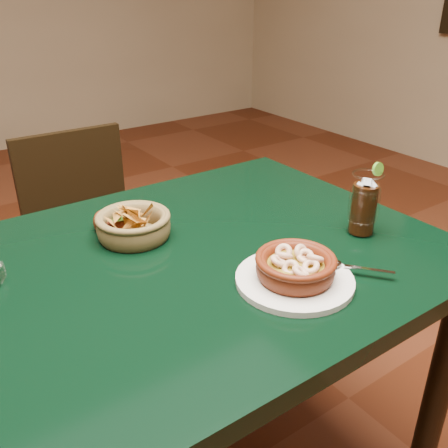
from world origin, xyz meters
TOP-DOWN VIEW (x-y plane):
  - dining_table at (0.00, 0.00)m, footprint 1.20×0.80m
  - dining_chair at (0.10, 0.70)m, footprint 0.39×0.39m
  - shrimp_plate at (0.17, -0.20)m, footprint 0.27×0.22m
  - chip_basket at (0.01, 0.14)m, footprint 0.19×0.19m
  - guacamole_ramekin at (-0.00, 0.20)m, footprint 0.12×0.12m
  - cola_drink at (0.44, -0.13)m, footprint 0.14×0.14m

SIDE VIEW (x-z plane):
  - dining_chair at x=0.10m, z-range 0.04..0.86m
  - dining_table at x=0.00m, z-range 0.28..1.03m
  - guacamole_ramekin at x=0.00m, z-range 0.75..0.79m
  - shrimp_plate at x=0.17m, z-range 0.74..0.81m
  - chip_basket at x=0.01m, z-range 0.73..0.83m
  - cola_drink at x=0.44m, z-range 0.74..0.90m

